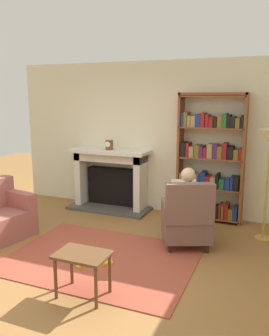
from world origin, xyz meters
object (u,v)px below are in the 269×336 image
at_px(fireplace, 111,177).
at_px(bookshelf, 210,161).
at_px(armchair_reading, 187,219).
at_px(seated_reader, 186,202).
at_px(side_table, 83,260).
at_px(mantel_clock, 109,145).

xyz_separation_m(fireplace, bookshelf, (1.83, 0.03, 0.43)).
bearing_deg(armchair_reading, seated_reader, -90.00).
bearing_deg(seated_reader, armchair_reading, 90.00).
distance_m(fireplace, armchair_reading, 2.16).
xyz_separation_m(bookshelf, armchair_reading, (-0.06, -1.27, -0.60)).
xyz_separation_m(bookshelf, seated_reader, (-0.11, -1.16, -0.41)).
bearing_deg(seated_reader, bookshelf, -119.12).
distance_m(fireplace, seated_reader, 2.05).
xyz_separation_m(fireplace, armchair_reading, (1.76, -1.23, -0.17)).
distance_m(armchair_reading, seated_reader, 0.23).
distance_m(bookshelf, seated_reader, 1.23).
relative_size(bookshelf, side_table, 3.83).
bearing_deg(bookshelf, side_table, -105.06).
bearing_deg(armchair_reading, fireplace, -58.65).
xyz_separation_m(mantel_clock, bookshelf, (1.81, 0.14, -0.19)).
distance_m(mantel_clock, seated_reader, 2.08).
relative_size(fireplace, side_table, 2.72).
height_order(mantel_clock, armchair_reading, mantel_clock).
bearing_deg(fireplace, side_table, -69.74).
bearing_deg(seated_reader, fireplace, -56.95).
relative_size(mantel_clock, seated_reader, 0.15).
bearing_deg(side_table, mantel_clock, 110.70).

